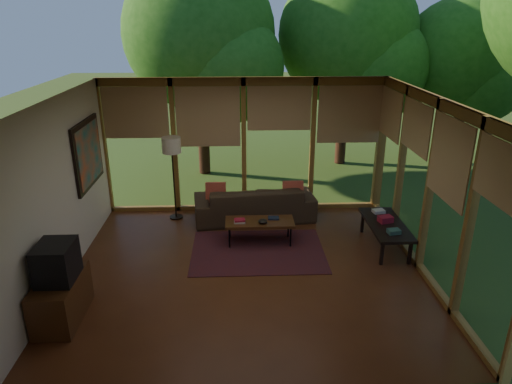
{
  "coord_description": "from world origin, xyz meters",
  "views": [
    {
      "loc": [
        -0.13,
        -6.3,
        3.76
      ],
      "look_at": [
        0.17,
        0.7,
        1.06
      ],
      "focal_mm": 32.0,
      "sensor_mm": 36.0,
      "label": 1
    }
  ],
  "objects_px": {
    "media_cabinet": "(61,299)",
    "floor_lamp": "(172,150)",
    "sofa": "(254,202)",
    "coffee_table": "(260,223)",
    "side_console": "(386,226)",
    "television": "(56,262)"
  },
  "relations": [
    {
      "from": "side_console",
      "to": "floor_lamp",
      "type": "bearing_deg",
      "value": 159.62
    },
    {
      "from": "sofa",
      "to": "coffee_table",
      "type": "height_order",
      "value": "sofa"
    },
    {
      "from": "sofa",
      "to": "floor_lamp",
      "type": "bearing_deg",
      "value": -10.0
    },
    {
      "from": "sofa",
      "to": "floor_lamp",
      "type": "relative_size",
      "value": 1.41
    },
    {
      "from": "floor_lamp",
      "to": "coffee_table",
      "type": "height_order",
      "value": "floor_lamp"
    },
    {
      "from": "sofa",
      "to": "media_cabinet",
      "type": "relative_size",
      "value": 2.33
    },
    {
      "from": "media_cabinet",
      "to": "floor_lamp",
      "type": "relative_size",
      "value": 0.61
    },
    {
      "from": "media_cabinet",
      "to": "television",
      "type": "height_order",
      "value": "television"
    },
    {
      "from": "sofa",
      "to": "side_console",
      "type": "xyz_separation_m",
      "value": [
        2.21,
        -1.3,
        0.07
      ]
    },
    {
      "from": "floor_lamp",
      "to": "coffee_table",
      "type": "xyz_separation_m",
      "value": [
        1.62,
        -1.15,
        -1.01
      ]
    },
    {
      "from": "coffee_table",
      "to": "side_console",
      "type": "height_order",
      "value": "side_console"
    },
    {
      "from": "media_cabinet",
      "to": "television",
      "type": "distance_m",
      "value": 0.55
    },
    {
      "from": "floor_lamp",
      "to": "coffee_table",
      "type": "distance_m",
      "value": 2.23
    },
    {
      "from": "sofa",
      "to": "media_cabinet",
      "type": "xyz_separation_m",
      "value": [
        -2.66,
        -3.12,
        -0.04
      ]
    },
    {
      "from": "floor_lamp",
      "to": "coffee_table",
      "type": "bearing_deg",
      "value": -35.49
    },
    {
      "from": "coffee_table",
      "to": "sofa",
      "type": "bearing_deg",
      "value": 92.77
    },
    {
      "from": "television",
      "to": "floor_lamp",
      "type": "height_order",
      "value": "floor_lamp"
    },
    {
      "from": "media_cabinet",
      "to": "side_console",
      "type": "xyz_separation_m",
      "value": [
        4.87,
        1.82,
        0.11
      ]
    },
    {
      "from": "media_cabinet",
      "to": "floor_lamp",
      "type": "xyz_separation_m",
      "value": [
        1.09,
        3.22,
        1.11
      ]
    },
    {
      "from": "television",
      "to": "media_cabinet",
      "type": "bearing_deg",
      "value": 180.0
    },
    {
      "from": "sofa",
      "to": "side_console",
      "type": "height_order",
      "value": "sofa"
    },
    {
      "from": "sofa",
      "to": "television",
      "type": "relative_size",
      "value": 4.24
    }
  ]
}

